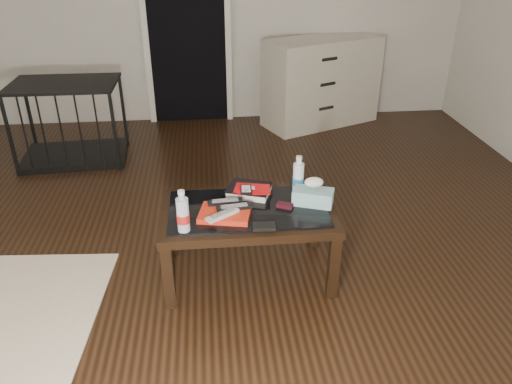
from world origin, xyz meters
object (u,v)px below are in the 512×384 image
(dresser, at_px, (321,82))
(textbook, at_px, (249,190))
(pet_crate, at_px, (72,135))
(water_bottle_left, at_px, (183,211))
(coffee_table, at_px, (248,217))
(water_bottle_right, at_px, (298,175))
(tissue_box, at_px, (313,197))

(dresser, bearing_deg, textbook, -135.44)
(dresser, relative_size, pet_crate, 1.38)
(textbook, distance_m, water_bottle_left, 0.54)
(coffee_table, bearing_deg, water_bottle_right, 26.59)
(textbook, xyz_separation_m, water_bottle_left, (-0.38, -0.38, 0.10))
(water_bottle_left, height_order, tissue_box, water_bottle_left)
(tissue_box, bearing_deg, water_bottle_left, -143.18)
(coffee_table, xyz_separation_m, tissue_box, (0.38, 0.01, 0.11))
(textbook, height_order, water_bottle_left, water_bottle_left)
(water_bottle_right, height_order, tissue_box, water_bottle_right)
(water_bottle_right, xyz_separation_m, tissue_box, (0.06, -0.15, -0.07))
(textbook, bearing_deg, water_bottle_left, -115.92)
(pet_crate, relative_size, textbook, 3.76)
(dresser, xyz_separation_m, tissue_box, (-0.62, -2.59, 0.06))
(pet_crate, height_order, water_bottle_left, pet_crate)
(coffee_table, bearing_deg, water_bottle_left, -149.98)
(textbook, relative_size, water_bottle_left, 1.05)
(dresser, bearing_deg, water_bottle_right, -129.16)
(water_bottle_right, bearing_deg, water_bottle_left, -151.57)
(coffee_table, distance_m, tissue_box, 0.40)
(coffee_table, relative_size, pet_crate, 1.06)
(water_bottle_right, bearing_deg, coffee_table, -153.41)
(tissue_box, bearing_deg, water_bottle_right, 132.93)
(pet_crate, bearing_deg, dresser, 12.65)
(dresser, distance_m, pet_crate, 2.55)
(water_bottle_left, distance_m, water_bottle_right, 0.77)
(pet_crate, xyz_separation_m, water_bottle_right, (1.75, -1.71, 0.35))
(textbook, xyz_separation_m, tissue_box, (0.36, -0.16, 0.02))
(pet_crate, bearing_deg, tissue_box, -49.83)
(coffee_table, xyz_separation_m, water_bottle_right, (0.32, 0.16, 0.18))
(pet_crate, relative_size, tissue_box, 4.09)
(water_bottle_left, height_order, water_bottle_right, same)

